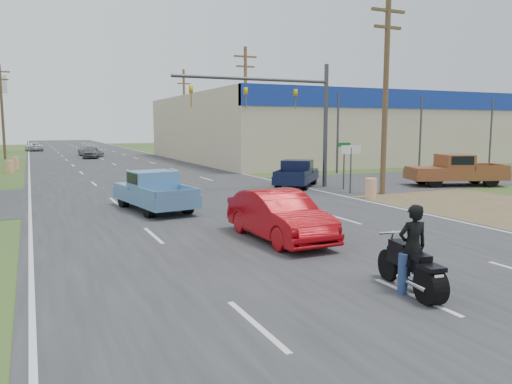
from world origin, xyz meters
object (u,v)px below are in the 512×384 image
brown_pickup (454,170)px  distant_car_silver (91,150)px  distant_car_grey (91,152)px  blue_pickup (153,190)px  motorcycle (414,270)px  red_convertible (279,216)px  distant_car_white (34,147)px  navy_pickup (297,173)px  rider (412,252)px

brown_pickup → distant_car_silver: bearing=41.8°
distant_car_silver → distant_car_grey: bearing=-103.9°
distant_car_silver → blue_pickup: bearing=-101.1°
motorcycle → distant_car_silver: bearing=99.3°
red_convertible → blue_pickup: blue_pickup is taller
blue_pickup → distant_car_grey: size_ratio=1.29×
blue_pickup → distant_car_grey: bearing=78.8°
motorcycle → distant_car_white: bearing=104.0°
red_convertible → distant_car_grey: size_ratio=1.14×
motorcycle → navy_pickup: 18.90m
rider → distant_car_grey: rider is taller
blue_pickup → navy_pickup: 10.64m
distant_car_silver → rider: bearing=-97.7°
red_convertible → rider: 5.59m
brown_pickup → distant_car_grey: brown_pickup is taller
red_convertible → distant_car_white: (-6.32, 64.88, -0.17)m
red_convertible → distant_car_silver: bearing=88.9°
navy_pickup → brown_pickup: bearing=19.1°
blue_pickup → navy_pickup: bearing=17.6°
blue_pickup → distant_car_silver: blue_pickup is taller
distant_car_grey → brown_pickup: bearing=-55.2°
motorcycle → distant_car_grey: 49.82m
distant_car_white → distant_car_grey: bearing=96.1°
brown_pickup → distant_car_grey: 39.38m
brown_pickup → distant_car_silver: 43.12m
motorcycle → brown_pickup: size_ratio=0.39×
brown_pickup → distant_car_white: bearing=41.2°
navy_pickup → red_convertible: bearing=-80.7°
motorcycle → blue_pickup: size_ratio=0.45×
rider → navy_pickup: (6.99, 17.49, -0.11)m
red_convertible → brown_pickup: size_ratio=0.77×
blue_pickup → navy_pickup: blue_pickup is taller
rider → blue_pickup: bearing=-70.0°
motorcycle → distant_car_white: motorcycle is taller
motorcycle → brown_pickup: (15.66, 14.13, 0.42)m
distant_car_grey → motorcycle: bearing=-79.0°
blue_pickup → motorcycle: bearing=-87.6°
blue_pickup → brown_pickup: brown_pickup is taller
navy_pickup → rider: bearing=-71.1°
motorcycle → navy_pickup: bearing=76.9°
blue_pickup → brown_pickup: bearing=-4.7°
brown_pickup → motorcycle: bearing=151.7°
navy_pickup → distant_car_grey: navy_pickup is taller
navy_pickup → brown_pickup: 9.32m
red_convertible → distant_car_silver: 48.43m
rider → navy_pickup: 18.83m
motorcycle → rider: bearing=90.0°
distant_car_silver → distant_car_white: 17.51m
motorcycle → navy_pickup: (7.00, 17.55, 0.26)m
red_convertible → distant_car_silver: size_ratio=0.91×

